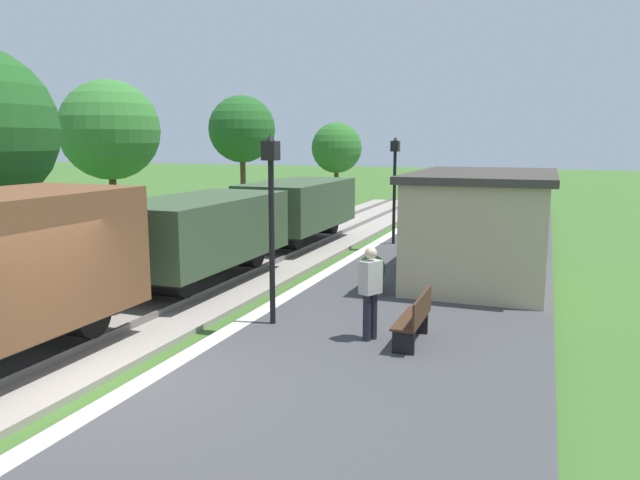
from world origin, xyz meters
name	(u,v)px	position (x,y,z in m)	size (l,w,h in m)	color
ground_plane	(117,396)	(0.00, 0.00, 0.00)	(160.00, 160.00, 0.00)	#3D6628
platform_slab	(314,423)	(3.20, 0.00, 0.12)	(6.00, 60.00, 0.25)	#424244
platform_edge_stripe	(138,384)	(0.40, 0.00, 0.25)	(0.36, 60.00, 0.01)	silver
rail_near	(31,370)	(-1.68, 0.00, 0.19)	(0.07, 60.00, 0.14)	slate
freight_train	(188,235)	(-2.40, 5.73, 1.51)	(2.50, 19.40, 2.72)	brown
station_hut	(482,225)	(4.40, 8.98, 1.65)	(3.50, 5.80, 2.78)	tan
bench_near_hut	(415,318)	(3.86, 3.26, 0.72)	(0.42, 1.50, 0.91)	#422819
bench_down_platform	(478,235)	(3.86, 13.45, 0.72)	(0.42, 1.50, 0.91)	#422819
person_waiting	(370,289)	(3.05, 3.19, 1.18)	(0.39, 0.45, 1.71)	black
potted_planter	(372,273)	(2.16, 6.46, 0.72)	(0.64, 0.64, 0.92)	#9E6642
lamp_post_near	(271,195)	(0.99, 3.45, 2.80)	(0.28, 0.28, 3.70)	black
lamp_post_far	(395,171)	(0.99, 13.40, 2.80)	(0.28, 0.28, 3.70)	black
tree_trackside_far	(110,130)	(-9.83, 12.04, 4.21)	(3.80, 3.80, 6.12)	#4C3823
tree_field_left	(242,129)	(-8.83, 20.86, 4.38)	(3.41, 3.41, 6.10)	#4C3823
tree_field_distant	(337,148)	(-6.19, 28.00, 3.37)	(3.06, 3.06, 4.91)	#4C3823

